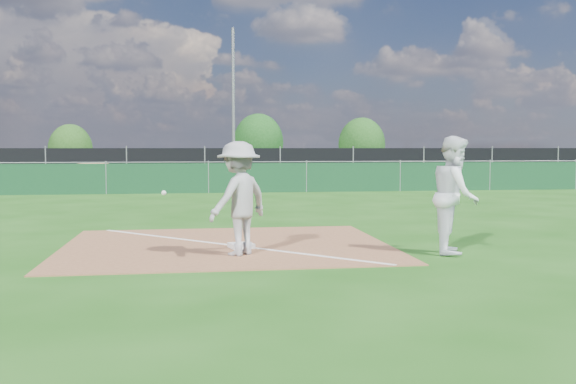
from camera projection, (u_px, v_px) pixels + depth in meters
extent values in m
plane|color=#184D10|center=(212.00, 204.00, 20.87)|extent=(90.00, 90.00, 0.00)
cube|color=brown|center=(227.00, 245.00, 11.98)|extent=(6.00, 5.00, 0.02)
cube|color=white|center=(227.00, 245.00, 11.98)|extent=(5.01, 5.01, 0.01)
cube|color=#0F371C|center=(209.00, 178.00, 25.76)|extent=(44.00, 0.05, 1.20)
ellipsoid|color=olive|center=(93.00, 176.00, 28.48)|extent=(3.38, 2.60, 1.17)
cube|color=black|center=(205.00, 165.00, 33.63)|extent=(46.00, 0.04, 1.80)
cube|color=black|center=(203.00, 178.00, 38.63)|extent=(46.00, 9.00, 0.01)
cylinder|color=slate|center=(233.00, 106.00, 33.34)|extent=(0.16, 0.16, 8.00)
cube|color=white|center=(241.00, 246.00, 11.62)|extent=(0.49, 0.49, 0.08)
imported|color=#ACACAE|center=(239.00, 198.00, 10.82)|extent=(1.40, 1.36, 1.92)
sphere|color=white|center=(164.00, 193.00, 10.42)|extent=(0.08, 0.08, 0.08)
imported|color=white|center=(455.00, 195.00, 11.09)|extent=(1.07, 1.20, 2.04)
imported|color=#ABADB3|center=(113.00, 165.00, 37.31)|extent=(4.93, 2.25, 1.64)
imported|color=black|center=(201.00, 167.00, 37.27)|extent=(4.48, 2.19, 1.41)
imported|color=black|center=(301.00, 168.00, 38.92)|extent=(4.35, 2.31, 1.20)
cylinder|color=#382316|center=(71.00, 168.00, 42.34)|extent=(0.24, 0.24, 0.95)
ellipsoid|color=#1E4714|center=(71.00, 149.00, 42.25)|extent=(2.84, 2.84, 3.26)
cylinder|color=#382316|center=(258.00, 165.00, 45.90)|extent=(0.24, 0.24, 1.19)
ellipsoid|color=#134313|center=(258.00, 142.00, 45.79)|extent=(3.58, 3.58, 4.12)
cylinder|color=#382316|center=(362.00, 165.00, 46.27)|extent=(0.24, 0.24, 1.12)
ellipsoid|color=#194614|center=(362.00, 144.00, 46.16)|extent=(3.35, 3.35, 3.86)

